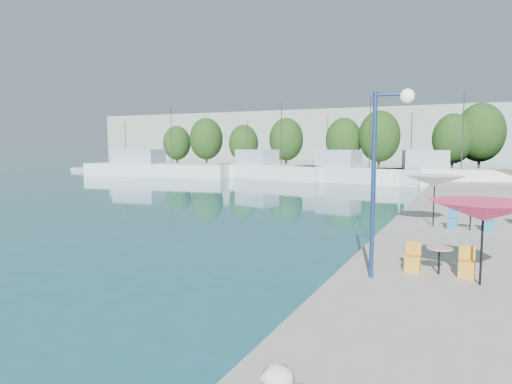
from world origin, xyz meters
The scene contains 19 objects.
quay_far centered at (-8.00, 67.00, 0.30)m, with size 90.00×16.00×0.60m, color gray.
hill_west centered at (-30.00, 160.00, 8.00)m, with size 180.00×40.00×16.00m, color #909D91.
trawler_01 centered at (-31.25, 54.09, 1.07)m, with size 21.66×8.25×10.20m.
trawler_02 centered at (-14.77, 56.78, 1.07)m, with size 17.41×9.09×10.20m.
trawler_03 centered at (-2.94, 54.41, 1.07)m, with size 15.87×7.11×10.20m.
trawler_04 centered at (6.73, 54.20, 1.07)m, with size 15.33×7.44×10.20m.
tree_01 centered at (-39.11, 70.79, 4.85)m, with size 4.98×4.98×7.38m.
tree_02 centered at (-32.39, 70.01, 5.54)m, with size 5.78×5.78×8.56m.
tree_03 centered at (-24.58, 68.91, 4.75)m, with size 4.86×4.86×7.19m.
tree_04 centered at (-18.14, 71.71, 5.39)m, with size 5.60×5.60×8.29m.
tree_05 centered at (-7.88, 69.01, 5.16)m, with size 5.34×5.34×7.90m.
tree_06 centered at (-2.61, 68.84, 5.66)m, with size 5.93×5.93×8.77m.
tree_07 centered at (7.14, 69.73, 5.29)m, with size 5.49×5.49×8.13m.
tree_08 centered at (10.48, 71.07, 6.10)m, with size 6.43×6.43×9.52m.
umbrella_pink centered at (9.68, 14.22, 2.52)m, with size 2.74×2.74×2.17m.
umbrella_white centered at (7.93, 23.13, 2.63)m, with size 2.60×2.60×2.28m.
cafe_table_01 centered at (8.65, 14.84, 0.89)m, with size 1.82×0.70×0.76m.
cafe_table_02 centered at (9.44, 22.69, 0.89)m, with size 1.82×0.70×0.76m.
street_lamp centered at (7.32, 13.73, 4.09)m, with size 1.04×0.36×5.03m.
Camera 1 is at (9.30, 1.39, 4.14)m, focal length 32.00 mm.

